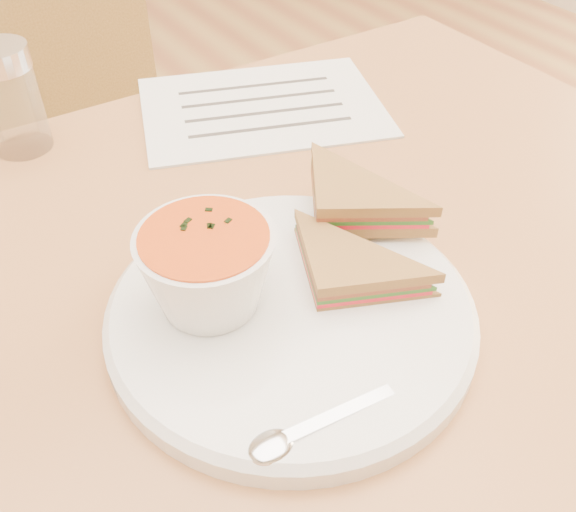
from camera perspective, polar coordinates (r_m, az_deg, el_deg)
dining_table at (r=0.87m, az=-1.47°, el=-19.04°), size 1.00×0.70×0.75m
chair_far at (r=1.21m, az=-15.56°, el=6.72°), size 0.46×0.46×0.93m
plate at (r=0.51m, az=0.27°, el=-5.17°), size 0.31×0.31×0.02m
soup_bowl at (r=0.48m, az=-7.13°, el=-1.56°), size 0.13×0.13×0.07m
sandwich_half_a at (r=0.49m, az=2.61°, el=-4.27°), size 0.13×0.13×0.03m
sandwich_half_b at (r=0.54m, az=2.54°, el=2.83°), size 0.14×0.14×0.03m
spoon at (r=0.44m, az=4.19°, el=-14.04°), size 0.16×0.04×0.01m
paper_menu at (r=0.79m, az=-2.30°, el=13.11°), size 0.34×0.29×0.00m
condiment_shaker at (r=0.75m, az=-23.46°, el=12.66°), size 0.07×0.07×0.12m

